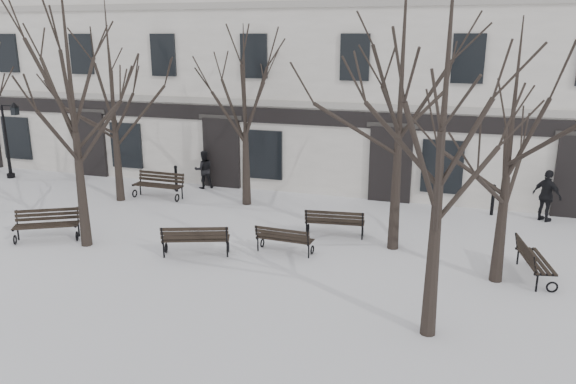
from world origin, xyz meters
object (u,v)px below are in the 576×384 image
at_px(tree_3, 512,123).
at_px(bench_1, 196,239).
at_px(bench_2, 284,239).
at_px(lamp_post, 10,135).
at_px(bench_0, 47,224).
at_px(tree_1, 69,72).
at_px(tree_2, 445,102).
at_px(bench_3, 159,184).
at_px(bench_5, 533,260).
at_px(bench_4, 335,222).

xyz_separation_m(tree_3, bench_1, (-8.22, -0.87, -3.61)).
bearing_deg(bench_2, lamp_post, -15.97).
height_order(bench_2, lamp_post, lamp_post).
relative_size(bench_0, bench_2, 1.16).
distance_m(tree_1, bench_0, 4.88).
distance_m(tree_2, bench_3, 13.94).
bearing_deg(tree_2, bench_1, 160.06).
bearing_deg(bench_0, bench_1, -26.20).
distance_m(bench_3, lamp_post, 7.96).
xyz_separation_m(bench_0, bench_5, (14.15, 1.59, -0.01)).
xyz_separation_m(tree_1, bench_2, (5.95, 1.22, -4.73)).
relative_size(bench_3, bench_5, 1.04).
xyz_separation_m(tree_3, bench_3, (-12.38, 4.14, -3.59)).
bearing_deg(tree_3, bench_1, -173.93).
distance_m(bench_4, bench_5, 5.85).
height_order(tree_3, bench_4, tree_3).
relative_size(bench_2, bench_4, 0.89).
bearing_deg(bench_2, bench_5, -174.01).
bearing_deg(bench_2, tree_3, -178.29).
bearing_deg(tree_2, tree_1, 167.98).
relative_size(tree_1, bench_4, 4.32).
height_order(bench_0, bench_5, bench_0).
height_order(tree_1, bench_2, tree_1).
bearing_deg(bench_4, tree_2, 114.64).
distance_m(tree_1, tree_2, 10.57).
distance_m(tree_2, bench_0, 12.78).
relative_size(tree_2, bench_0, 4.02).
bearing_deg(tree_3, bench_0, -175.24).
height_order(bench_1, bench_2, bench_1).
bearing_deg(tree_2, bench_5, 58.20).
distance_m(tree_1, bench_3, 7.04).
height_order(bench_0, bench_1, bench_1).
relative_size(bench_5, lamp_post, 0.57).
bearing_deg(tree_3, tree_1, -174.57).
height_order(tree_3, lamp_post, tree_3).
distance_m(tree_2, bench_4, 7.63).
bearing_deg(bench_2, tree_2, 144.69).
bearing_deg(tree_3, bench_4, 158.13).
height_order(bench_1, lamp_post, lamp_post).
bearing_deg(tree_1, bench_4, 23.37).
height_order(bench_2, bench_3, bench_3).
bearing_deg(bench_5, lamp_post, 67.26).
distance_m(bench_0, bench_5, 14.24).
xyz_separation_m(bench_2, bench_3, (-6.53, 4.04, 0.09)).
xyz_separation_m(bench_1, lamp_post, (-11.96, 5.80, 1.44)).
bearing_deg(lamp_post, bench_4, -11.04).
relative_size(bench_1, bench_5, 1.04).
distance_m(bench_1, lamp_post, 13.37).
xyz_separation_m(bench_4, lamp_post, (-15.41, 3.01, 1.46)).
bearing_deg(bench_5, tree_1, 86.37).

